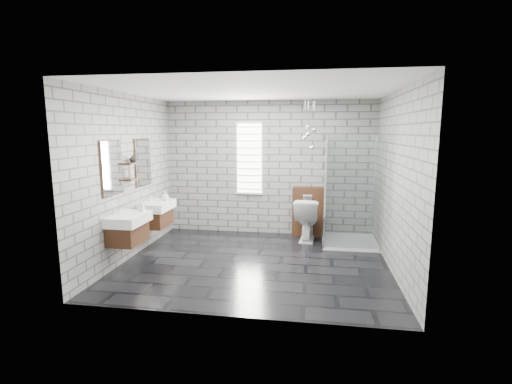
% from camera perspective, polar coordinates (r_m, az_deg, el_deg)
% --- Properties ---
extents(floor, '(4.20, 3.60, 0.02)m').
position_cam_1_polar(floor, '(6.10, -0.18, -10.85)').
color(floor, black).
rests_on(floor, ground).
extents(ceiling, '(4.20, 3.60, 0.02)m').
position_cam_1_polar(ceiling, '(5.76, -0.19, 15.46)').
color(ceiling, white).
rests_on(ceiling, wall_back).
extents(wall_back, '(4.20, 0.02, 2.70)m').
position_cam_1_polar(wall_back, '(7.56, 1.99, 3.67)').
color(wall_back, gray).
rests_on(wall_back, floor).
extents(wall_front, '(4.20, 0.02, 2.70)m').
position_cam_1_polar(wall_front, '(4.02, -4.26, -1.38)').
color(wall_front, gray).
rests_on(wall_front, floor).
extents(wall_left, '(0.02, 3.60, 2.70)m').
position_cam_1_polar(wall_left, '(6.45, -19.04, 2.19)').
color(wall_left, gray).
rests_on(wall_left, floor).
extents(wall_right, '(0.02, 3.60, 2.70)m').
position_cam_1_polar(wall_right, '(5.83, 20.76, 1.38)').
color(wall_right, gray).
rests_on(wall_right, floor).
extents(vanity_left, '(0.47, 0.70, 1.57)m').
position_cam_1_polar(vanity_left, '(6.00, -19.38, -4.11)').
color(vanity_left, '#422414').
rests_on(vanity_left, wall_left).
extents(vanity_right, '(0.47, 0.70, 1.57)m').
position_cam_1_polar(vanity_right, '(6.90, -15.34, -2.19)').
color(vanity_right, '#422414').
rests_on(vanity_right, wall_left).
extents(shelf_lower, '(0.14, 0.30, 0.03)m').
position_cam_1_polar(shelf_lower, '(6.37, -18.60, 1.86)').
color(shelf_lower, '#422414').
rests_on(shelf_lower, wall_left).
extents(shelf_upper, '(0.14, 0.30, 0.03)m').
position_cam_1_polar(shelf_upper, '(6.35, -18.72, 4.18)').
color(shelf_upper, '#422414').
rests_on(shelf_upper, wall_left).
extents(window, '(0.56, 0.05, 1.48)m').
position_cam_1_polar(window, '(7.57, -1.05, 5.20)').
color(window, white).
rests_on(window, wall_back).
extents(cistern_panel, '(0.60, 0.20, 1.00)m').
position_cam_1_polar(cistern_panel, '(7.53, 7.91, -2.99)').
color(cistern_panel, '#422414').
rests_on(cistern_panel, floor).
extents(flush_plate, '(0.18, 0.01, 0.12)m').
position_cam_1_polar(flush_plate, '(7.37, 7.95, -0.88)').
color(flush_plate, silver).
rests_on(flush_plate, cistern_panel).
extents(shower_enclosure, '(1.00, 1.00, 2.03)m').
position_cam_1_polar(shower_enclosure, '(7.05, 13.55, -3.99)').
color(shower_enclosure, white).
rests_on(shower_enclosure, floor).
extents(pendant_cluster, '(0.26, 0.26, 0.95)m').
position_cam_1_polar(pendant_cluster, '(7.02, 8.19, 8.72)').
color(pendant_cluster, silver).
rests_on(pendant_cluster, ceiling).
extents(toilet, '(0.52, 0.84, 0.82)m').
position_cam_1_polar(toilet, '(7.30, 7.86, -4.09)').
color(toilet, white).
rests_on(toilet, floor).
extents(soap_bottle_a, '(0.10, 0.10, 0.19)m').
position_cam_1_polar(soap_bottle_a, '(6.11, -17.27, -1.95)').
color(soap_bottle_a, '#B2B2B2').
rests_on(soap_bottle_a, vanity_left).
extents(soap_bottle_b, '(0.13, 0.13, 0.16)m').
position_cam_1_polar(soap_bottle_b, '(6.96, -13.79, -0.58)').
color(soap_bottle_b, '#B2B2B2').
rests_on(soap_bottle_b, vanity_right).
extents(soap_bottle_c, '(0.09, 0.09, 0.20)m').
position_cam_1_polar(soap_bottle_c, '(6.32, -18.74, 2.84)').
color(soap_bottle_c, '#B2B2B2').
rests_on(soap_bottle_c, shelf_lower).
extents(vase, '(0.14, 0.14, 0.12)m').
position_cam_1_polar(vase, '(6.40, -18.41, 4.92)').
color(vase, '#B2B2B2').
rests_on(vase, shelf_upper).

